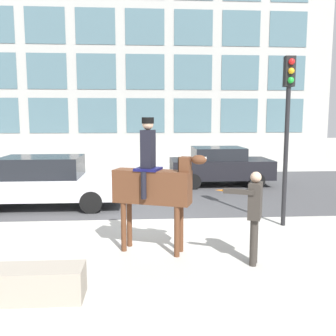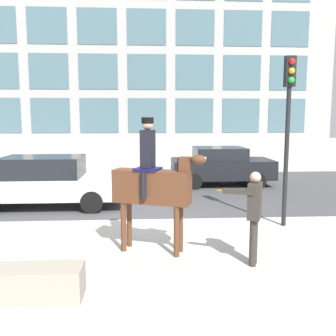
# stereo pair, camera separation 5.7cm
# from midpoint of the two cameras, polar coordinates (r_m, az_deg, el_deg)

# --- Properties ---
(ground_plane) EXTENTS (80.00, 80.00, 0.00)m
(ground_plane) POSITION_cam_midpoint_polar(r_m,az_deg,el_deg) (9.69, -2.85, -8.59)
(ground_plane) COLOR #B2AFA8
(road_surface) EXTENTS (22.14, 8.50, 0.01)m
(road_surface) POSITION_cam_midpoint_polar(r_m,az_deg,el_deg) (14.31, -3.20, -3.25)
(road_surface) COLOR #444447
(road_surface) RESTS_ON ground_plane
(mounted_horse_lead) EXTENTS (1.88, 0.95, 2.72)m
(mounted_horse_lead) POSITION_cam_midpoint_polar(r_m,az_deg,el_deg) (7.49, -2.48, -2.37)
(mounted_horse_lead) COLOR #59331E
(mounted_horse_lead) RESTS_ON ground_plane
(pedestrian_bystander) EXTENTS (0.91, 0.45, 1.74)m
(pedestrian_bystander) POSITION_cam_midpoint_polar(r_m,az_deg,el_deg) (7.06, 12.75, -6.32)
(pedestrian_bystander) COLOR #332D28
(pedestrian_bystander) RESTS_ON ground_plane
(street_car_near_lane) EXTENTS (4.67, 1.94, 1.55)m
(street_car_near_lane) POSITION_cam_midpoint_polar(r_m,az_deg,el_deg) (11.98, -18.31, -1.94)
(street_car_near_lane) COLOR silver
(street_car_near_lane) RESTS_ON ground_plane
(street_car_far_lane) EXTENTS (4.00, 2.04, 1.53)m
(street_car_far_lane) POSITION_cam_midpoint_polar(r_m,az_deg,el_deg) (15.29, 7.81, 0.37)
(street_car_far_lane) COLOR black
(street_car_far_lane) RESTS_ON ground_plane
(traffic_light) EXTENTS (0.24, 0.29, 4.18)m
(traffic_light) POSITION_cam_midpoint_polar(r_m,az_deg,el_deg) (9.66, 17.62, 7.78)
(traffic_light) COLOR black
(traffic_light) RESTS_ON ground_plane
(planter_ledge) EXTENTS (2.39, 0.56, 0.49)m
(planter_ledge) POSITION_cam_midpoint_polar(r_m,az_deg,el_deg) (6.35, -24.10, -15.88)
(planter_ledge) COLOR #9E9384
(planter_ledge) RESTS_ON ground_plane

